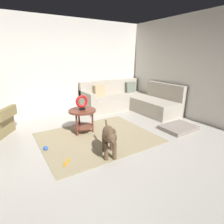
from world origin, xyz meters
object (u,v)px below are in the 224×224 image
dog_toy_ball (46,148)px  torus_sculpture (82,102)px  dog_toy_rope (66,162)px  dog (109,136)px  dog_bed_mat (179,128)px  sectional_couch (129,101)px  side_table (83,115)px

dog_toy_ball → torus_sculpture: bearing=22.7°
dog_toy_rope → dog: bearing=-13.6°
dog_bed_mat → dog_toy_ball: (-2.90, 0.65, -0.00)m
dog_toy_rope → sectional_couch: bearing=35.3°
dog_bed_mat → dog: bearing=-175.6°
dog_toy_ball → dog_toy_rope: 0.66m
torus_sculpture → dog_toy_rope: 1.43m
torus_sculpture → dog_toy_rope: bearing=-126.0°
side_table → torus_sculpture: size_ratio=1.84×
dog_toy_rope → dog_toy_ball: bearing=106.0°
side_table → torus_sculpture: (0.00, 0.00, 0.29)m
torus_sculpture → dog_bed_mat: torus_sculpture is taller
side_table → dog_toy_ball: size_ratio=6.96×
side_table → dog_bed_mat: side_table is taller
torus_sculpture → dog: (-0.03, -1.19, -0.33)m
side_table → dog_toy_rope: size_ratio=3.13×
side_table → dog_bed_mat: (1.98, -1.03, -0.37)m
sectional_couch → torus_sculpture: size_ratio=6.90×
dog → dog_toy_rope: bearing=9.5°
sectional_couch → side_table: bearing=-155.4°
side_table → dog: (-0.03, -1.19, -0.04)m
side_table → dog_bed_mat: size_ratio=0.75×
torus_sculpture → dog_toy_rope: size_ratio=1.70×
dog → side_table: bearing=-68.4°
dog → dog_toy_rope: dog is taller
dog_bed_mat → dog: 2.04m
sectional_couch → dog: (-2.01, -2.10, 0.09)m
sectional_couch → dog_toy_ball: sectional_couch is taller
dog → dog_toy_ball: size_ratio=9.28×
sectional_couch → dog_bed_mat: (-0.01, -1.94, -0.24)m
torus_sculpture → dog_toy_rope: torus_sculpture is taller
dog_toy_ball → dog_toy_rope: (0.18, -0.63, -0.02)m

